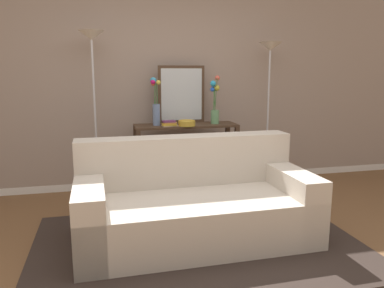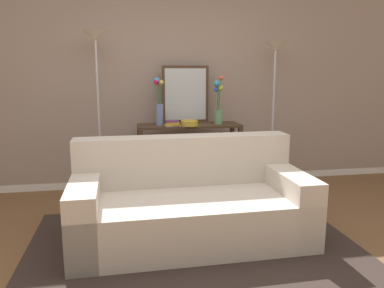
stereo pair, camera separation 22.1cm
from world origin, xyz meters
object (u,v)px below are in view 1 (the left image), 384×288
at_px(floor_lamp_right, 269,75).
at_px(wall_mirror, 182,94).
at_px(vase_short_flowers, 215,103).
at_px(floor_lamp_left, 93,69).
at_px(book_row_under_console, 161,190).
at_px(book_stack, 169,124).
at_px(couch, 194,205).
at_px(fruit_bowl, 187,123).
at_px(vase_tall_flowers, 156,104).
at_px(console_table, 186,146).

height_order(floor_lamp_right, wall_mirror, floor_lamp_right).
height_order(floor_lamp_right, vase_short_flowers, floor_lamp_right).
bearing_deg(floor_lamp_left, book_row_under_console, -1.14).
height_order(floor_lamp_left, book_row_under_console, floor_lamp_left).
distance_m(vase_short_flowers, book_stack, 0.63).
relative_size(floor_lamp_left, book_stack, 9.98).
relative_size(couch, fruit_bowl, 10.12).
bearing_deg(floor_lamp_right, vase_short_flowers, -177.22).
distance_m(wall_mirror, book_row_under_console, 1.20).
bearing_deg(wall_mirror, book_stack, -125.18).
xyz_separation_m(couch, vase_tall_flowers, (-0.14, 1.30, 0.79)).
bearing_deg(floor_lamp_right, book_row_under_console, -179.39).
xyz_separation_m(vase_tall_flowers, book_stack, (0.14, -0.12, -0.22)).
bearing_deg(floor_lamp_right, book_stack, -173.77).
height_order(vase_short_flowers, fruit_bowl, vase_short_flowers).
bearing_deg(fruit_bowl, console_table, 81.35).
bearing_deg(couch, vase_short_flowers, 65.62).
relative_size(vase_tall_flowers, book_row_under_console, 1.51).
distance_m(floor_lamp_right, book_stack, 1.42).
distance_m(couch, wall_mirror, 1.73).
bearing_deg(book_row_under_console, fruit_bowl, -23.36).
distance_m(console_table, vase_tall_flowers, 0.63).
height_order(wall_mirror, book_row_under_console, wall_mirror).
xyz_separation_m(floor_lamp_left, vase_tall_flowers, (0.69, -0.02, -0.41)).
relative_size(console_table, fruit_bowl, 6.13).
xyz_separation_m(console_table, book_row_under_console, (-0.32, 0.00, -0.53)).
xyz_separation_m(couch, wall_mirror, (0.21, 1.47, 0.89)).
height_order(couch, console_table, couch).
height_order(couch, floor_lamp_right, floor_lamp_right).
height_order(couch, book_stack, book_stack).
distance_m(console_table, fruit_bowl, 0.33).
xyz_separation_m(fruit_bowl, book_row_under_console, (-0.30, 0.13, -0.83)).
relative_size(couch, book_stack, 10.60).
height_order(wall_mirror, book_stack, wall_mirror).
relative_size(floor_lamp_left, vase_short_flowers, 3.30).
height_order(wall_mirror, fruit_bowl, wall_mirror).
height_order(vase_short_flowers, book_row_under_console, vase_short_flowers).
xyz_separation_m(console_table, book_stack, (-0.22, -0.13, 0.30)).
bearing_deg(floor_lamp_right, console_table, -179.21).
bearing_deg(console_table, fruit_bowl, -98.65).
height_order(couch, floor_lamp_left, floor_lamp_left).
bearing_deg(book_row_under_console, console_table, -0.00).
bearing_deg(vase_tall_flowers, vase_short_flowers, -1.30).
bearing_deg(console_table, couch, -99.84).
relative_size(console_table, vase_tall_flowers, 2.20).
xyz_separation_m(vase_tall_flowers, vase_short_flowers, (0.72, -0.02, 0.00)).
height_order(vase_tall_flowers, book_row_under_console, vase_tall_flowers).
bearing_deg(console_table, book_row_under_console, 180.00).
bearing_deg(book_row_under_console, vase_tall_flowers, -175.25).
xyz_separation_m(floor_lamp_right, book_row_under_console, (-1.39, -0.01, -1.38)).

